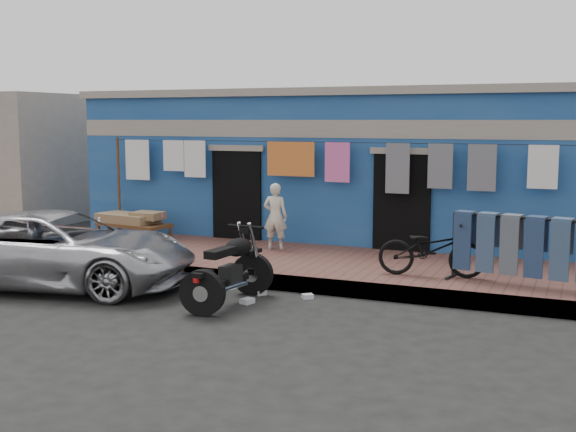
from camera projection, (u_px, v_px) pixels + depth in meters
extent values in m
plane|color=black|center=(233.00, 313.00, 10.24)|extent=(80.00, 80.00, 0.00)
cube|color=brown|center=(310.00, 266.00, 12.96)|extent=(28.00, 3.00, 0.25)
cube|color=gray|center=(277.00, 282.00, 11.63)|extent=(28.00, 0.10, 0.25)
cube|color=navy|center=(373.00, 170.00, 16.42)|extent=(12.00, 5.00, 3.20)
cube|color=#9E9384|center=(339.00, 129.00, 14.06)|extent=(12.00, 0.14, 0.35)
cube|color=#9E9384|center=(374.00, 95.00, 16.19)|extent=(12.20, 5.20, 0.16)
cube|color=black|center=(237.00, 201.00, 15.04)|extent=(1.10, 0.10, 2.10)
cube|color=black|center=(402.00, 209.00, 13.69)|extent=(1.10, 0.10, 2.10)
cube|color=#9E9384|center=(2.00, 156.00, 20.64)|extent=(6.00, 5.00, 3.40)
cylinder|color=brown|center=(119.00, 185.00, 15.87)|extent=(0.06, 0.06, 2.10)
cylinder|color=black|center=(334.00, 142.00, 13.81)|extent=(10.00, 0.01, 0.01)
cube|color=silver|center=(137.00, 160.00, 15.60)|extent=(0.60, 0.02, 0.87)
cube|color=silver|center=(174.00, 156.00, 15.23)|extent=(0.50, 0.02, 0.65)
cube|color=silver|center=(195.00, 159.00, 15.04)|extent=(0.50, 0.02, 0.77)
cube|color=#CC4C26|center=(291.00, 159.00, 14.20)|extent=(1.00, 0.02, 0.68)
cube|color=#DC5BA1|center=(337.00, 162.00, 13.83)|extent=(0.50, 0.02, 0.76)
cube|color=slate|center=(398.00, 168.00, 13.39)|extent=(0.45, 0.02, 0.94)
cube|color=slate|center=(440.00, 166.00, 13.08)|extent=(0.45, 0.02, 0.82)
cube|color=slate|center=(482.00, 168.00, 12.79)|extent=(0.50, 0.02, 0.83)
cube|color=silver|center=(543.00, 167.00, 12.39)|extent=(0.50, 0.02, 0.75)
imported|color=#B6B6BB|center=(58.00, 248.00, 11.78)|extent=(4.90, 3.02, 1.28)
imported|color=beige|center=(275.00, 216.00, 13.83)|extent=(0.50, 0.36, 1.28)
imported|color=black|center=(432.00, 243.00, 11.45)|extent=(1.73, 0.82, 1.08)
cube|color=silver|center=(308.00, 296.00, 11.07)|extent=(0.21, 0.20, 0.07)
cube|color=silver|center=(261.00, 293.00, 11.30)|extent=(0.19, 0.19, 0.08)
cube|color=silver|center=(247.00, 301.00, 10.78)|extent=(0.20, 0.23, 0.08)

